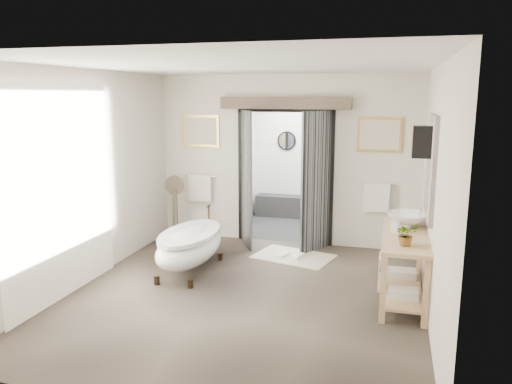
{
  "coord_description": "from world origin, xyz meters",
  "views": [
    {
      "loc": [
        1.77,
        -5.82,
        2.55
      ],
      "look_at": [
        0.0,
        0.6,
        1.25
      ],
      "focal_mm": 35.0,
      "sensor_mm": 36.0,
      "label": 1
    }
  ],
  "objects_px": {
    "clawfoot_tub": "(190,245)",
    "rug": "(294,256)",
    "vanity": "(402,262)",
    "basin": "(407,220)"
  },
  "relations": [
    {
      "from": "vanity",
      "to": "rug",
      "type": "xyz_separation_m",
      "value": [
        -1.63,
        1.31,
        -0.5
      ]
    },
    {
      "from": "basin",
      "to": "clawfoot_tub",
      "type": "bearing_deg",
      "value": 165.44
    },
    {
      "from": "clawfoot_tub",
      "to": "vanity",
      "type": "distance_m",
      "value": 2.97
    },
    {
      "from": "vanity",
      "to": "rug",
      "type": "distance_m",
      "value": 2.15
    },
    {
      "from": "clawfoot_tub",
      "to": "rug",
      "type": "height_order",
      "value": "clawfoot_tub"
    },
    {
      "from": "vanity",
      "to": "rug",
      "type": "height_order",
      "value": "vanity"
    },
    {
      "from": "clawfoot_tub",
      "to": "rug",
      "type": "bearing_deg",
      "value": 38.57
    },
    {
      "from": "basin",
      "to": "vanity",
      "type": "bearing_deg",
      "value": -114.0
    },
    {
      "from": "clawfoot_tub",
      "to": "basin",
      "type": "bearing_deg",
      "value": 3.23
    },
    {
      "from": "clawfoot_tub",
      "to": "rug",
      "type": "xyz_separation_m",
      "value": [
        1.33,
        1.06,
        -0.4
      ]
    }
  ]
}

